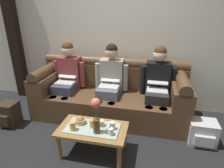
{
  "coord_description": "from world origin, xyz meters",
  "views": [
    {
      "loc": [
        0.67,
        -1.7,
        1.76
      ],
      "look_at": [
        0.08,
        0.91,
        0.68
      ],
      "focal_mm": 30.69,
      "sensor_mm": 36.0,
      "label": 1
    }
  ],
  "objects_px": {
    "person_middle": "(110,79)",
    "flower_vase": "(96,114)",
    "person_left": "(68,76)",
    "coffee_table": "(93,132)",
    "cup_far_right": "(92,123)",
    "backpack_left": "(9,114)",
    "person_right": "(158,83)",
    "cup_near_right": "(111,132)",
    "couch": "(111,95)",
    "snack_bowl": "(80,120)",
    "backpack_right": "(202,133)",
    "cup_far_center": "(101,123)",
    "cup_near_left": "(112,126)",
    "cup_far_left": "(73,126)"
  },
  "relations": [
    {
      "from": "couch",
      "to": "cup_far_left",
      "type": "bearing_deg",
      "value": -101.12
    },
    {
      "from": "cup_far_right",
      "to": "backpack_left",
      "type": "xyz_separation_m",
      "value": [
        -1.49,
        0.3,
        -0.25
      ]
    },
    {
      "from": "couch",
      "to": "person_right",
      "type": "relative_size",
      "value": 2.04
    },
    {
      "from": "person_left",
      "to": "coffee_table",
      "type": "height_order",
      "value": "person_left"
    },
    {
      "from": "person_right",
      "to": "cup_far_center",
      "type": "xyz_separation_m",
      "value": [
        -0.66,
        -0.93,
        -0.24
      ]
    },
    {
      "from": "person_left",
      "to": "coffee_table",
      "type": "distance_m",
      "value": 1.29
    },
    {
      "from": "snack_bowl",
      "to": "backpack_right",
      "type": "bearing_deg",
      "value": 16.3
    },
    {
      "from": "cup_far_right",
      "to": "backpack_right",
      "type": "xyz_separation_m",
      "value": [
        1.4,
        0.5,
        -0.27
      ]
    },
    {
      "from": "person_middle",
      "to": "snack_bowl",
      "type": "height_order",
      "value": "person_middle"
    },
    {
      "from": "person_middle",
      "to": "snack_bowl",
      "type": "xyz_separation_m",
      "value": [
        -0.18,
        -0.93,
        -0.23
      ]
    },
    {
      "from": "cup_far_left",
      "to": "backpack_right",
      "type": "relative_size",
      "value": 0.3
    },
    {
      "from": "cup_far_right",
      "to": "cup_near_left",
      "type": "bearing_deg",
      "value": 1.94
    },
    {
      "from": "couch",
      "to": "backpack_left",
      "type": "xyz_separation_m",
      "value": [
        -1.5,
        -0.67,
        -0.18
      ]
    },
    {
      "from": "person_left",
      "to": "cup_far_left",
      "type": "bearing_deg",
      "value": -63.33
    },
    {
      "from": "person_left",
      "to": "snack_bowl",
      "type": "relative_size",
      "value": 9.2
    },
    {
      "from": "snack_bowl",
      "to": "cup_far_left",
      "type": "height_order",
      "value": "cup_far_left"
    },
    {
      "from": "snack_bowl",
      "to": "cup_near_right",
      "type": "xyz_separation_m",
      "value": [
        0.43,
        -0.14,
        -0.0
      ]
    },
    {
      "from": "flower_vase",
      "to": "cup_far_right",
      "type": "distance_m",
      "value": 0.24
    },
    {
      "from": "person_right",
      "to": "backpack_left",
      "type": "xyz_separation_m",
      "value": [
        -2.25,
        -0.67,
        -0.47
      ]
    },
    {
      "from": "person_right",
      "to": "cup_near_right",
      "type": "height_order",
      "value": "person_right"
    },
    {
      "from": "flower_vase",
      "to": "cup_near_right",
      "type": "distance_m",
      "value": 0.27
    },
    {
      "from": "cup_far_right",
      "to": "cup_near_right",
      "type": "bearing_deg",
      "value": -22.47
    },
    {
      "from": "snack_bowl",
      "to": "couch",
      "type": "bearing_deg",
      "value": 79.27
    },
    {
      "from": "snack_bowl",
      "to": "backpack_right",
      "type": "distance_m",
      "value": 1.66
    },
    {
      "from": "person_middle",
      "to": "flower_vase",
      "type": "relative_size",
      "value": 2.75
    },
    {
      "from": "person_left",
      "to": "cup_near_left",
      "type": "relative_size",
      "value": 12.9
    },
    {
      "from": "couch",
      "to": "snack_bowl",
      "type": "relative_size",
      "value": 18.76
    },
    {
      "from": "cup_near_right",
      "to": "backpack_left",
      "type": "height_order",
      "value": "cup_near_right"
    },
    {
      "from": "person_left",
      "to": "cup_near_right",
      "type": "height_order",
      "value": "person_left"
    },
    {
      "from": "flower_vase",
      "to": "cup_far_left",
      "type": "xyz_separation_m",
      "value": [
        -0.29,
        -0.02,
        -0.2
      ]
    },
    {
      "from": "cup_near_right",
      "to": "backpack_right",
      "type": "xyz_separation_m",
      "value": [
        1.15,
        0.6,
        -0.26
      ]
    },
    {
      "from": "cup_far_right",
      "to": "backpack_left",
      "type": "height_order",
      "value": "cup_far_right"
    },
    {
      "from": "couch",
      "to": "cup_far_right",
      "type": "relative_size",
      "value": 24.87
    },
    {
      "from": "person_left",
      "to": "cup_far_right",
      "type": "relative_size",
      "value": 12.19
    },
    {
      "from": "couch",
      "to": "person_left",
      "type": "height_order",
      "value": "person_left"
    },
    {
      "from": "couch",
      "to": "cup_near_right",
      "type": "bearing_deg",
      "value": -76.98
    },
    {
      "from": "coffee_table",
      "to": "flower_vase",
      "type": "bearing_deg",
      "value": -46.2
    },
    {
      "from": "snack_bowl",
      "to": "backpack_left",
      "type": "relative_size",
      "value": 0.35
    },
    {
      "from": "person_right",
      "to": "cup_near_right",
      "type": "distance_m",
      "value": 1.21
    },
    {
      "from": "person_left",
      "to": "backpack_left",
      "type": "bearing_deg",
      "value": -138.02
    },
    {
      "from": "cup_near_left",
      "to": "cup_far_left",
      "type": "distance_m",
      "value": 0.47
    },
    {
      "from": "person_middle",
      "to": "cup_far_left",
      "type": "relative_size",
      "value": 11.46
    },
    {
      "from": "cup_near_right",
      "to": "cup_far_center",
      "type": "bearing_deg",
      "value": 136.1
    },
    {
      "from": "backpack_right",
      "to": "couch",
      "type": "bearing_deg",
      "value": 161.23
    },
    {
      "from": "backpack_right",
      "to": "cup_far_center",
      "type": "bearing_deg",
      "value": -160.73
    },
    {
      "from": "couch",
      "to": "cup_far_left",
      "type": "distance_m",
      "value": 1.11
    },
    {
      "from": "person_middle",
      "to": "backpack_left",
      "type": "relative_size",
      "value": 3.22
    },
    {
      "from": "cup_far_right",
      "to": "backpack_right",
      "type": "bearing_deg",
      "value": 19.54
    },
    {
      "from": "couch",
      "to": "backpack_left",
      "type": "bearing_deg",
      "value": -155.87
    },
    {
      "from": "backpack_right",
      "to": "person_middle",
      "type": "bearing_deg",
      "value": 161.4
    }
  ]
}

